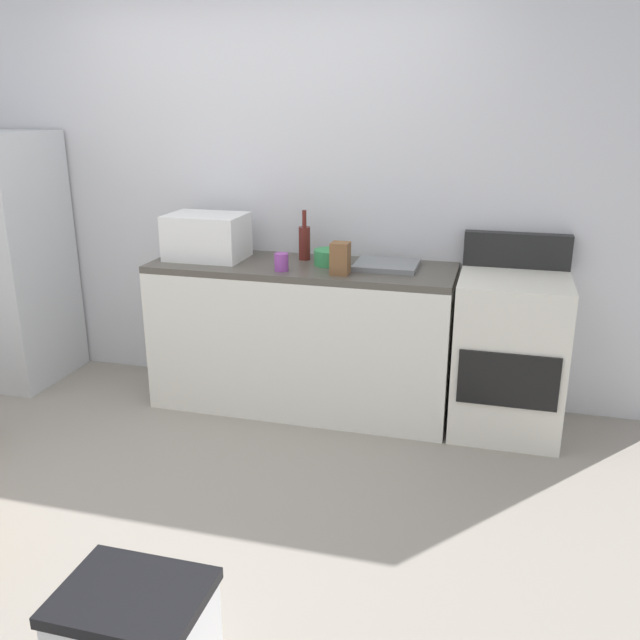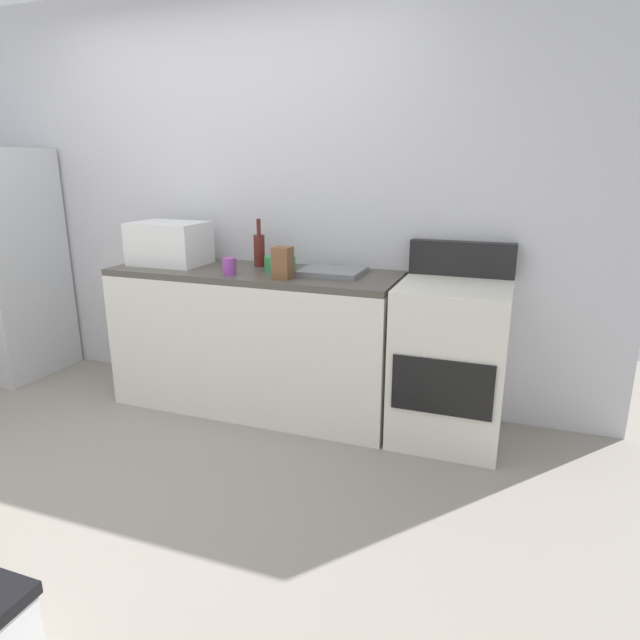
% 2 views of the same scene
% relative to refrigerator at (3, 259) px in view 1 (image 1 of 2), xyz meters
% --- Properties ---
extents(ground_plane, '(6.00, 6.00, 0.00)m').
position_rel_refrigerator_xyz_m(ground_plane, '(1.75, -1.15, -0.82)').
color(ground_plane, gray).
extents(wall_back, '(5.00, 0.10, 2.60)m').
position_rel_refrigerator_xyz_m(wall_back, '(1.75, 0.40, 0.48)').
color(wall_back, silver).
rests_on(wall_back, ground_plane).
extents(kitchen_counter, '(1.80, 0.60, 0.90)m').
position_rel_refrigerator_xyz_m(kitchen_counter, '(2.05, 0.05, -0.37)').
color(kitchen_counter, silver).
rests_on(kitchen_counter, ground_plane).
extents(refrigerator, '(0.68, 0.66, 1.64)m').
position_rel_refrigerator_xyz_m(refrigerator, '(0.00, 0.00, 0.00)').
color(refrigerator, silver).
rests_on(refrigerator, ground_plane).
extents(stove_oven, '(0.60, 0.61, 1.10)m').
position_rel_refrigerator_xyz_m(stove_oven, '(3.27, 0.06, -0.35)').
color(stove_oven, silver).
rests_on(stove_oven, ground_plane).
extents(microwave, '(0.46, 0.34, 0.27)m').
position_rel_refrigerator_xyz_m(microwave, '(1.45, 0.06, 0.22)').
color(microwave, white).
rests_on(microwave, kitchen_counter).
extents(sink_basin, '(0.36, 0.32, 0.03)m').
position_rel_refrigerator_xyz_m(sink_basin, '(2.55, 0.11, 0.10)').
color(sink_basin, slate).
rests_on(sink_basin, kitchen_counter).
extents(wine_bottle, '(0.07, 0.07, 0.30)m').
position_rel_refrigerator_xyz_m(wine_bottle, '(2.03, 0.18, 0.19)').
color(wine_bottle, '#591E19').
rests_on(wine_bottle, kitchen_counter).
extents(coffee_mug, '(0.08, 0.08, 0.10)m').
position_rel_refrigerator_xyz_m(coffee_mug, '(1.98, -0.13, 0.13)').
color(coffee_mug, purple).
rests_on(coffee_mug, kitchen_counter).
extents(knife_block, '(0.10, 0.10, 0.18)m').
position_rel_refrigerator_xyz_m(knife_block, '(2.32, -0.12, 0.17)').
color(knife_block, brown).
rests_on(knife_block, kitchen_counter).
extents(mixing_bowl, '(0.19, 0.19, 0.09)m').
position_rel_refrigerator_xyz_m(mixing_bowl, '(2.21, 0.09, 0.13)').
color(mixing_bowl, '#338C4C').
rests_on(mixing_bowl, kitchen_counter).
extents(storage_bin, '(0.46, 0.36, 0.38)m').
position_rel_refrigerator_xyz_m(storage_bin, '(2.16, -2.17, -0.63)').
color(storage_bin, silver).
rests_on(storage_bin, ground_plane).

